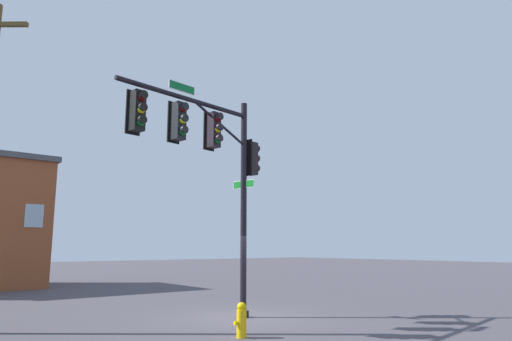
{
  "coord_description": "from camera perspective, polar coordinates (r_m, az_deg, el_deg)",
  "views": [
    {
      "loc": [
        8.81,
        11.71,
        2.16
      ],
      "look_at": [
        -0.43,
        0.1,
        4.66
      ],
      "focal_mm": 31.85,
      "sensor_mm": 36.0,
      "label": 1
    }
  ],
  "objects": [
    {
      "name": "ground_plane",
      "position": [
        14.81,
        -1.63,
        -17.96
      ],
      "size": [
        120.0,
        120.0,
        0.0
      ],
      "primitive_type": "plane",
      "color": "#47424A"
    },
    {
      "name": "signal_pole_assembly",
      "position": [
        13.92,
        -5.74,
        2.49
      ],
      "size": [
        5.41,
        1.44,
        6.91
      ],
      "color": "black",
      "rests_on": "ground_plane"
    },
    {
      "name": "fire_hydrant",
      "position": [
        11.56,
        -1.85,
        -18.27
      ],
      "size": [
        0.33,
        0.24,
        0.83
      ],
      "color": "#ECB40E",
      "rests_on": "ground_plane"
    }
  ]
}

